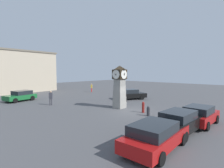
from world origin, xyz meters
TOP-DOWN VIEW (x-y plane):
  - ground_plane at (0.00, 0.00)m, footprint 89.23×89.23m
  - clock_tower at (0.60, 2.00)m, footprint 1.58×1.54m
  - bollard_near_tower at (-0.32, -2.18)m, footprint 0.30×0.30m
  - bollard_mid_row at (0.44, -1.15)m, footprint 0.25×0.25m
  - car_navy_sedan at (-6.10, -5.98)m, footprint 4.61×2.14m
  - car_near_tower at (-2.88, -6.02)m, footprint 4.37×2.06m
  - car_by_building at (0.01, -6.43)m, footprint 3.92×2.04m
  - car_far_lot at (-5.03, 14.87)m, footprint 4.17×2.61m
  - car_silver_hatch at (6.28, 4.64)m, footprint 4.62×3.76m
  - pedestrian_near_bench at (8.26, 15.42)m, footprint 0.46×0.44m
  - pedestrian_crossing_lot at (-3.75, 9.09)m, footprint 0.45×0.46m
  - warehouse_blue_far at (-1.02, 27.91)m, footprint 13.33×11.04m

SIDE VIEW (x-z plane):
  - ground_plane at x=0.00m, z-range 0.00..0.00m
  - bollard_near_tower at x=-0.32m, z-range 0.00..0.90m
  - bollard_mid_row at x=0.44m, z-range 0.01..1.10m
  - car_far_lot at x=-5.03m, z-range 0.02..1.44m
  - car_by_building at x=0.01m, z-range 0.02..1.48m
  - car_navy_sedan at x=-6.10m, z-range 0.02..1.47m
  - car_silver_hatch at x=6.28m, z-range 0.02..1.48m
  - car_near_tower at x=-2.88m, z-range 0.02..1.54m
  - pedestrian_near_bench at x=8.26m, z-range 0.11..1.74m
  - pedestrian_crossing_lot at x=-3.75m, z-range 0.13..1.87m
  - clock_tower at x=0.60m, z-range 0.13..4.82m
  - warehouse_blue_far at x=-1.02m, z-range 0.01..7.97m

